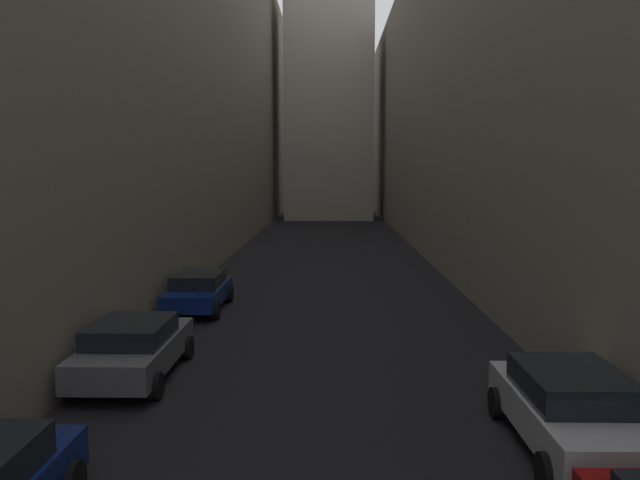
{
  "coord_description": "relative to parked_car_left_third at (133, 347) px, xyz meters",
  "views": [
    {
      "loc": [
        0.23,
        4.58,
        4.84
      ],
      "look_at": [
        0.0,
        18.04,
        3.38
      ],
      "focal_mm": 35.64,
      "sensor_mm": 36.0,
      "label": 1
    }
  ],
  "objects": [
    {
      "name": "building_block_left",
      "position": [
        -7.56,
        30.98,
        10.75
      ],
      "size": [
        12.93,
        108.0,
        22.96
      ],
      "primitive_type": "cube",
      "color": "#756B5B",
      "rests_on": "ground"
    },
    {
      "name": "parked_car_right_third",
      "position": [
        8.8,
        -3.76,
        0.02
      ],
      "size": [
        2.0,
        4.27,
        1.44
      ],
      "rotation": [
        0.0,
        0.0,
        1.57
      ],
      "color": "#B7B7BC",
      "rests_on": "ground"
    },
    {
      "name": "parked_car_left_far",
      "position": [
        0.0,
        7.33,
        -0.02
      ],
      "size": [
        1.95,
        4.19,
        1.33
      ],
      "rotation": [
        0.0,
        0.0,
        1.57
      ],
      "color": "navy",
      "rests_on": "ground"
    },
    {
      "name": "building_block_right",
      "position": [
        15.0,
        30.98,
        8.8
      ],
      "size": [
        10.19,
        108.0,
        19.06
      ],
      "primitive_type": "cube",
      "color": "gray",
      "rests_on": "ground"
    },
    {
      "name": "parked_car_left_third",
      "position": [
        0.0,
        0.0,
        0.0
      ],
      "size": [
        2.06,
        4.39,
        1.39
      ],
      "rotation": [
        0.0,
        0.0,
        1.57
      ],
      "color": "#4C4C51",
      "rests_on": "ground"
    },
    {
      "name": "ground_plane",
      "position": [
        4.4,
        28.98,
        -0.73
      ],
      "size": [
        264.0,
        264.0,
        0.0
      ],
      "primitive_type": "plane",
      "color": "black"
    }
  ]
}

